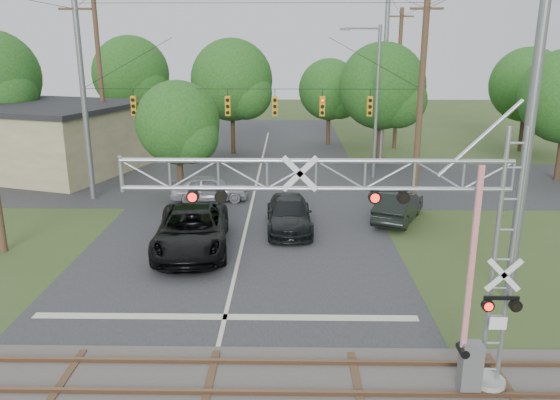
{
  "coord_description": "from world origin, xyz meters",
  "views": [
    {
      "loc": [
        2.13,
        -11.04,
        8.9
      ],
      "look_at": [
        1.82,
        7.5,
        3.57
      ],
      "focal_mm": 35.0,
      "sensor_mm": 36.0,
      "label": 1
    }
  ],
  "objects_px": {
    "car_dark": "(289,214)",
    "streetlight": "(374,95)",
    "crossing_gantry": "(387,237)",
    "sedan_silver": "(210,188)",
    "pickup_black": "(192,230)",
    "traffic_signal_span": "(267,102)"
  },
  "relations": [
    {
      "from": "car_dark",
      "to": "streetlight",
      "type": "xyz_separation_m",
      "value": [
        5.6,
        10.93,
        4.85
      ]
    },
    {
      "from": "crossing_gantry",
      "to": "sedan_silver",
      "type": "bearing_deg",
      "value": 111.28
    },
    {
      "from": "crossing_gantry",
      "to": "sedan_silver",
      "type": "xyz_separation_m",
      "value": [
        -7.06,
        18.14,
        -3.55
      ]
    },
    {
      "from": "crossing_gantry",
      "to": "pickup_black",
      "type": "xyz_separation_m",
      "value": [
        -6.72,
        10.11,
        -3.39
      ]
    },
    {
      "from": "pickup_black",
      "to": "streetlight",
      "type": "relative_size",
      "value": 0.67
    },
    {
      "from": "traffic_signal_span",
      "to": "streetlight",
      "type": "distance_m",
      "value": 8.88
    },
    {
      "from": "crossing_gantry",
      "to": "pickup_black",
      "type": "bearing_deg",
      "value": 123.6
    },
    {
      "from": "pickup_black",
      "to": "sedan_silver",
      "type": "height_order",
      "value": "pickup_black"
    },
    {
      "from": "crossing_gantry",
      "to": "sedan_silver",
      "type": "relative_size",
      "value": 2.19
    },
    {
      "from": "pickup_black",
      "to": "streetlight",
      "type": "bearing_deg",
      "value": 49.22
    },
    {
      "from": "traffic_signal_span",
      "to": "pickup_black",
      "type": "relative_size",
      "value": 2.87
    },
    {
      "from": "traffic_signal_span",
      "to": "sedan_silver",
      "type": "height_order",
      "value": "traffic_signal_span"
    },
    {
      "from": "crossing_gantry",
      "to": "pickup_black",
      "type": "height_order",
      "value": "crossing_gantry"
    },
    {
      "from": "car_dark",
      "to": "sedan_silver",
      "type": "height_order",
      "value": "car_dark"
    },
    {
      "from": "crossing_gantry",
      "to": "traffic_signal_span",
      "type": "bearing_deg",
      "value": 101.25
    },
    {
      "from": "car_dark",
      "to": "traffic_signal_span",
      "type": "bearing_deg",
      "value": 101.03
    },
    {
      "from": "crossing_gantry",
      "to": "car_dark",
      "type": "relative_size",
      "value": 1.85
    },
    {
      "from": "pickup_black",
      "to": "car_dark",
      "type": "height_order",
      "value": "pickup_black"
    },
    {
      "from": "pickup_black",
      "to": "sedan_silver",
      "type": "bearing_deg",
      "value": 87.17
    },
    {
      "from": "crossing_gantry",
      "to": "car_dark",
      "type": "distance_m",
      "value": 13.77
    },
    {
      "from": "crossing_gantry",
      "to": "car_dark",
      "type": "bearing_deg",
      "value": 100.43
    },
    {
      "from": "traffic_signal_span",
      "to": "car_dark",
      "type": "relative_size",
      "value": 3.61
    }
  ]
}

